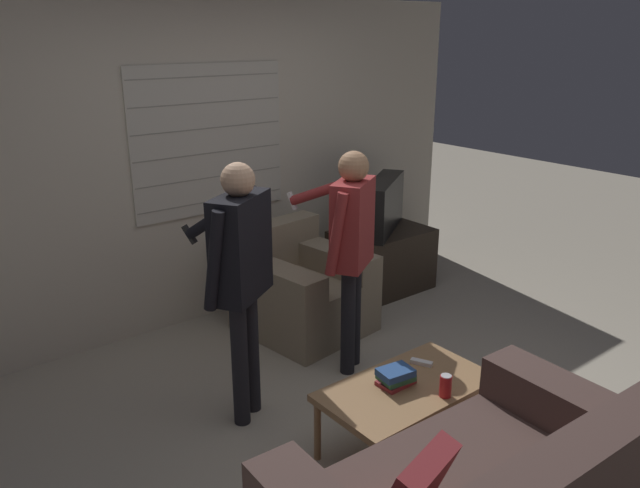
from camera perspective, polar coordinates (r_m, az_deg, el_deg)
The scene contains 11 objects.
ground_plane at distance 4.04m, azimuth 5.60°, elevation -15.53°, with size 16.00×16.00×0.00m, color #B2A893.
wall_back at distance 5.09m, azimuth -10.02°, elevation 7.29°, with size 5.20×0.08×2.55m.
armchair_beige at distance 4.98m, azimuth -1.85°, elevation -4.18°, with size 0.95×1.00×0.82m.
coffee_table at distance 3.61m, azimuth 7.92°, elevation -13.23°, with size 0.98×0.54×0.41m.
tv_stand at distance 5.77m, azimuth 5.63°, elevation -1.45°, with size 0.86×0.60×0.57m.
tv at distance 5.61m, azimuth 5.77°, elevation 3.55°, with size 0.83×0.65×0.47m.
person_left_standing at distance 3.61m, azimuth -7.33°, elevation -1.80°, with size 0.53×0.78×1.60m.
person_right_standing at distance 4.16m, azimuth 2.83°, elevation 0.65°, with size 0.50×0.78×1.56m.
book_stack at distance 3.57m, azimuth 6.94°, elevation -11.92°, with size 0.22×0.18×0.10m.
soda_can at distance 3.50m, azimuth 11.41°, elevation -12.59°, with size 0.07×0.07×0.13m.
spare_remote at distance 3.80m, azimuth 9.26°, elevation -10.64°, with size 0.09×0.13×0.02m.
Camera 1 is at (-2.36, -2.37, 2.28)m, focal length 35.00 mm.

